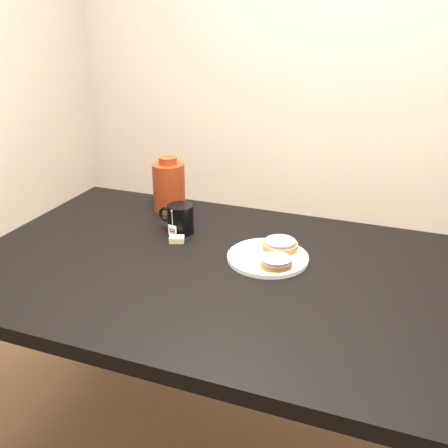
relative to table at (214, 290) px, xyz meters
The scene contains 8 objects.
wall_back 2.11m from the table, 90.00° to the left, with size 3.50×0.02×2.70m, color beige.
table is the anchor object (origin of this frame).
plate 0.18m from the table, 31.81° to the left, with size 0.23×0.23×0.02m.
bagel_back 0.23m from the table, 42.04° to the left, with size 0.14×0.14×0.03m.
bagel_front 0.21m from the table, ahead, with size 0.11×0.11×0.03m.
mug 0.28m from the table, 137.49° to the left, with size 0.13×0.10×0.09m.
teabag_pouch 0.21m from the table, 149.22° to the left, with size 0.04×0.03×0.02m, color #C6B793.
bagel_package 0.48m from the table, 132.22° to the left, with size 0.12×0.12×0.19m.
Camera 1 is at (0.47, -1.15, 1.42)m, focal length 40.00 mm.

